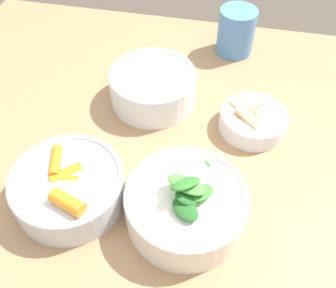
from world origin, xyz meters
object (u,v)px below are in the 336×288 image
object	(u,v)px
bowl_beans_hotdog	(153,87)
cup	(236,31)
bowl_cookies	(253,119)
bowl_carrots	(69,186)
bowl_greens	(186,204)

from	to	relation	value
bowl_beans_hotdog	cup	xyz separation A→B (m)	(0.20, -0.14, 0.02)
bowl_cookies	cup	size ratio (longest dim) A/B	1.22
cup	bowl_beans_hotdog	bearing A→B (deg)	144.53
bowl_carrots	bowl_greens	world-z (taller)	bowl_greens
bowl_carrots	bowl_beans_hotdog	xyz separation A→B (m)	(0.25, -0.07, -0.00)
bowl_beans_hotdog	bowl_cookies	xyz separation A→B (m)	(-0.04, -0.20, -0.01)
bowl_beans_hotdog	bowl_cookies	size ratio (longest dim) A/B	1.36
bowl_greens	bowl_cookies	world-z (taller)	bowl_greens
bowl_greens	bowl_beans_hotdog	bearing A→B (deg)	23.75
bowl_greens	bowl_carrots	bearing A→B (deg)	90.80
bowl_greens	bowl_cookies	xyz separation A→B (m)	(0.21, -0.09, -0.02)
bowl_carrots	cup	bearing A→B (deg)	-25.46
bowl_beans_hotdog	bowl_greens	bearing A→B (deg)	-156.25
cup	bowl_cookies	bearing A→B (deg)	-166.71
bowl_carrots	bowl_cookies	bearing A→B (deg)	-51.44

